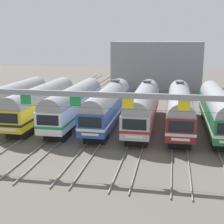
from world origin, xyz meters
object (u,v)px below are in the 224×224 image
(commuter_train_yellow, at_px, (42,101))
(commuter_train_stainless, at_px, (143,105))
(commuter_train_white, at_px, (74,103))
(commuter_train_blue, at_px, (108,104))
(commuter_train_silver, at_px, (11,100))
(commuter_train_green, at_px, (218,108))
(catenary_gantry, at_px, (75,103))
(commuter_train_maroon, at_px, (180,107))

(commuter_train_yellow, xyz_separation_m, commuter_train_stainless, (12.93, 0.00, 0.00))
(commuter_train_white, relative_size, commuter_train_stainless, 1.00)
(commuter_train_white, bearing_deg, commuter_train_blue, 0.06)
(commuter_train_blue, bearing_deg, commuter_train_silver, -179.98)
(commuter_train_silver, relative_size, commuter_train_blue, 1.00)
(commuter_train_stainless, bearing_deg, commuter_train_green, -0.03)
(commuter_train_green, bearing_deg, commuter_train_blue, 179.98)
(commuter_train_yellow, relative_size, catenary_gantry, 0.58)
(commuter_train_silver, distance_m, commuter_train_green, 25.87)
(commuter_train_blue, xyz_separation_m, commuter_train_green, (12.93, -0.00, -0.00))
(commuter_train_stainless, bearing_deg, commuter_train_white, -179.97)
(commuter_train_white, bearing_deg, commuter_train_maroon, 0.02)
(commuter_train_white, bearing_deg, commuter_train_stainless, 0.03)
(commuter_train_blue, relative_size, commuter_train_maroon, 1.00)
(commuter_train_silver, height_order, catenary_gantry, catenary_gantry)
(commuter_train_white, distance_m, commuter_train_stainless, 8.62)
(commuter_train_white, relative_size, catenary_gantry, 0.58)
(commuter_train_maroon, bearing_deg, commuter_train_white, -179.98)
(commuter_train_silver, height_order, commuter_train_blue, commuter_train_blue)
(commuter_train_yellow, distance_m, catenary_gantry, 16.25)
(commuter_train_yellow, relative_size, commuter_train_blue, 1.00)
(commuter_train_blue, xyz_separation_m, commuter_train_stainless, (4.31, 0.00, 0.00))
(commuter_train_green, bearing_deg, commuter_train_white, 180.00)
(commuter_train_yellow, relative_size, commuter_train_maroon, 1.00)
(commuter_train_yellow, bearing_deg, commuter_train_silver, 180.00)
(commuter_train_maroon, height_order, commuter_train_green, commuter_train_maroon)
(commuter_train_silver, xyz_separation_m, catenary_gantry, (12.93, -13.49, 2.77))
(commuter_train_yellow, bearing_deg, commuter_train_stainless, 0.02)
(commuter_train_green, xyz_separation_m, catenary_gantry, (-12.93, -13.49, 2.77))
(commuter_train_yellow, xyz_separation_m, commuter_train_white, (4.31, 0.00, 0.00))
(commuter_train_blue, bearing_deg, commuter_train_white, -179.94)
(commuter_train_maroon, relative_size, catenary_gantry, 0.58)
(commuter_train_yellow, relative_size, commuter_train_green, 1.00)
(commuter_train_silver, xyz_separation_m, commuter_train_white, (8.62, 0.00, 0.00))
(commuter_train_white, relative_size, commuter_train_maroon, 1.00)
(commuter_train_white, bearing_deg, catenary_gantry, -72.28)
(commuter_train_stainless, distance_m, catenary_gantry, 14.44)
(commuter_train_silver, distance_m, commuter_train_blue, 12.93)
(commuter_train_yellow, xyz_separation_m, commuter_train_maroon, (17.25, 0.00, 0.00))
(commuter_train_green, bearing_deg, commuter_train_stainless, 179.97)
(commuter_train_stainless, relative_size, catenary_gantry, 0.58)
(commuter_train_blue, distance_m, catenary_gantry, 13.78)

